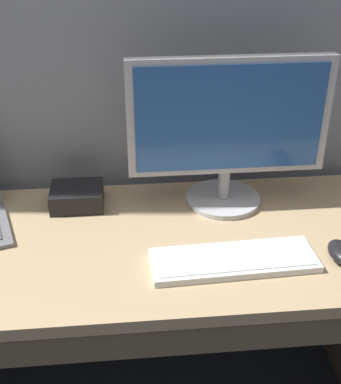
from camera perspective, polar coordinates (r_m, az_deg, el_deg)
desk at (r=1.51m, az=-4.44°, el=-12.70°), size 1.60×0.61×0.76m
external_monitor at (r=1.43m, az=6.37°, el=7.02°), size 0.55×0.22×0.44m
wired_keyboard at (r=1.29m, az=6.97°, el=-7.44°), size 0.41×0.15×0.02m
external_drive_box at (r=1.53m, az=-10.21°, el=-0.49°), size 0.15×0.12×0.06m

